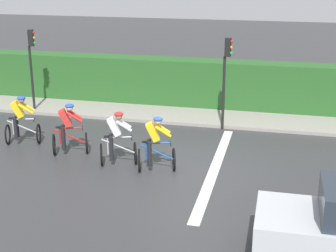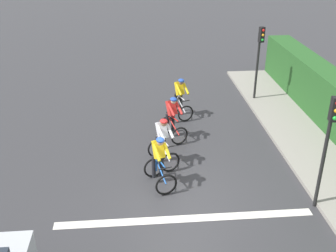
{
  "view_description": "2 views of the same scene",
  "coord_description": "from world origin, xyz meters",
  "px_view_note": "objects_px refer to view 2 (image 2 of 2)",
  "views": [
    {
      "loc": [
        -13.63,
        -2.5,
        5.85
      ],
      "look_at": [
        0.99,
        0.99,
        0.88
      ],
      "focal_mm": 53.17,
      "sensor_mm": 36.0,
      "label": 1
    },
    {
      "loc": [
        -1.23,
        -9.42,
        7.09
      ],
      "look_at": [
        -0.2,
        2.4,
        1.3
      ],
      "focal_mm": 43.72,
      "sensor_mm": 36.0,
      "label": 2
    }
  ],
  "objects_px": {
    "cyclist_lead": "(180,98)",
    "cyclist_fourth": "(159,162)",
    "cyclist_second": "(172,119)",
    "traffic_light_far_junction": "(259,53)",
    "cyclist_mid": "(163,142)",
    "traffic_light_near_crossing": "(329,137)"
  },
  "relations": [
    {
      "from": "cyclist_lead",
      "to": "traffic_light_near_crossing",
      "type": "bearing_deg",
      "value": -64.24
    },
    {
      "from": "cyclist_lead",
      "to": "cyclist_second",
      "type": "bearing_deg",
      "value": -104.59
    },
    {
      "from": "cyclist_mid",
      "to": "traffic_light_near_crossing",
      "type": "relative_size",
      "value": 0.5
    },
    {
      "from": "cyclist_second",
      "to": "cyclist_lead",
      "type": "bearing_deg",
      "value": 75.41
    },
    {
      "from": "cyclist_mid",
      "to": "traffic_light_far_junction",
      "type": "xyz_separation_m",
      "value": [
        4.55,
        5.07,
        1.43
      ]
    },
    {
      "from": "cyclist_lead",
      "to": "traffic_light_far_junction",
      "type": "xyz_separation_m",
      "value": [
        3.56,
        1.36,
        1.43
      ]
    },
    {
      "from": "cyclist_fourth",
      "to": "cyclist_mid",
      "type": "bearing_deg",
      "value": 81.11
    },
    {
      "from": "cyclist_second",
      "to": "traffic_light_far_junction",
      "type": "distance_m",
      "value": 5.42
    },
    {
      "from": "cyclist_second",
      "to": "traffic_light_far_junction",
      "type": "height_order",
      "value": "traffic_light_far_junction"
    },
    {
      "from": "cyclist_fourth",
      "to": "traffic_light_far_junction",
      "type": "bearing_deg",
      "value": 53.1
    },
    {
      "from": "traffic_light_far_junction",
      "to": "cyclist_fourth",
      "type": "bearing_deg",
      "value": -126.9
    },
    {
      "from": "cyclist_second",
      "to": "cyclist_mid",
      "type": "xyz_separation_m",
      "value": [
        -0.48,
        -1.78,
        0.0
      ]
    },
    {
      "from": "cyclist_lead",
      "to": "cyclist_mid",
      "type": "relative_size",
      "value": 1.0
    },
    {
      "from": "cyclist_mid",
      "to": "traffic_light_near_crossing",
      "type": "distance_m",
      "value": 5.12
    },
    {
      "from": "cyclist_mid",
      "to": "cyclist_fourth",
      "type": "relative_size",
      "value": 1.0
    },
    {
      "from": "cyclist_lead",
      "to": "cyclist_mid",
      "type": "distance_m",
      "value": 3.84
    },
    {
      "from": "cyclist_lead",
      "to": "cyclist_fourth",
      "type": "distance_m",
      "value": 5.09
    },
    {
      "from": "cyclist_mid",
      "to": "traffic_light_far_junction",
      "type": "distance_m",
      "value": 6.96
    },
    {
      "from": "traffic_light_far_junction",
      "to": "cyclist_second",
      "type": "bearing_deg",
      "value": -140.98
    },
    {
      "from": "traffic_light_near_crossing",
      "to": "traffic_light_far_junction",
      "type": "bearing_deg",
      "value": 86.65
    },
    {
      "from": "cyclist_second",
      "to": "cyclist_fourth",
      "type": "xyz_separation_m",
      "value": [
        -0.68,
        -3.02,
        0.0
      ]
    },
    {
      "from": "cyclist_lead",
      "to": "cyclist_fourth",
      "type": "relative_size",
      "value": 1.0
    }
  ]
}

